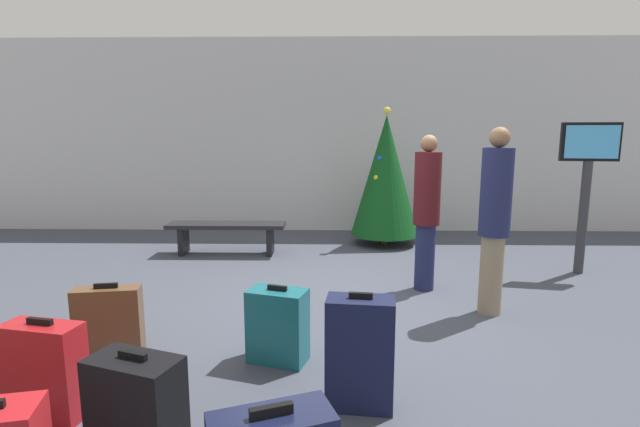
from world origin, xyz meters
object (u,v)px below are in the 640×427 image
object	(u,v)px
traveller_1	(427,209)
suitcase_0	(360,353)
suitcase_6	(109,324)
traveller_0	(495,216)
suitcase_7	(136,408)
waiting_bench	(227,230)
flight_info_kiosk	(587,174)
holiday_tree	(386,176)
suitcase_3	(45,371)
suitcase_4	(278,326)

from	to	relation	value
traveller_1	suitcase_0	xyz separation A→B (m)	(-0.92, -2.47, -0.59)
suitcase_0	suitcase_6	xyz separation A→B (m)	(-1.99, 0.63, -0.08)
traveller_0	suitcase_7	distance (m)	3.61
suitcase_0	suitcase_7	distance (m)	1.40
suitcase_0	suitcase_7	world-z (taller)	suitcase_0
waiting_bench	suitcase_7	size ratio (longest dim) A/B	2.79
flight_info_kiosk	suitcase_7	size ratio (longest dim) A/B	3.09
flight_info_kiosk	traveller_1	bearing A→B (deg)	-161.97
holiday_tree	waiting_bench	distance (m)	2.71
traveller_1	suitcase_3	size ratio (longest dim) A/B	2.69
holiday_tree	flight_info_kiosk	bearing A→B (deg)	-34.05
flight_info_kiosk	suitcase_0	size ratio (longest dim) A/B	2.45
flight_info_kiosk	suitcase_6	distance (m)	5.79
suitcase_6	suitcase_4	bearing A→B (deg)	0.57
holiday_tree	suitcase_6	world-z (taller)	holiday_tree
traveller_1	suitcase_0	world-z (taller)	traveller_1
holiday_tree	flight_info_kiosk	world-z (taller)	holiday_tree
suitcase_0	flight_info_kiosk	bearing A→B (deg)	45.63
flight_info_kiosk	suitcase_7	bearing A→B (deg)	-139.87
holiday_tree	traveller_0	world-z (taller)	holiday_tree
waiting_bench	flight_info_kiosk	bearing A→B (deg)	-10.44
holiday_tree	traveller_0	bearing A→B (deg)	-76.65
holiday_tree	suitcase_7	bearing A→B (deg)	-110.63
traveller_0	traveller_1	bearing A→B (deg)	125.09
traveller_0	suitcase_6	distance (m)	3.67
suitcase_3	suitcase_6	bearing A→B (deg)	86.24
flight_info_kiosk	suitcase_0	distance (m)	4.54
waiting_bench	suitcase_4	world-z (taller)	suitcase_4
holiday_tree	suitcase_6	xyz separation A→B (m)	(-2.70, -4.17, -0.84)
suitcase_0	suitcase_3	distance (m)	2.05
waiting_bench	suitcase_0	size ratio (longest dim) A/B	2.21
suitcase_7	suitcase_0	bearing A→B (deg)	22.37
traveller_0	traveller_1	size ratio (longest dim) A/B	1.04
holiday_tree	suitcase_6	size ratio (longest dim) A/B	3.46
traveller_1	suitcase_6	distance (m)	3.50
flight_info_kiosk	suitcase_3	bearing A→B (deg)	-147.10
waiting_bench	suitcase_3	world-z (taller)	suitcase_3
traveller_0	waiting_bench	bearing A→B (deg)	143.78
holiday_tree	suitcase_6	distance (m)	5.04
traveller_1	suitcase_0	bearing A→B (deg)	-110.46
traveller_0	holiday_tree	bearing A→B (deg)	103.35
holiday_tree	suitcase_7	world-z (taller)	holiday_tree
waiting_bench	traveller_0	world-z (taller)	traveller_0
traveller_0	suitcase_0	distance (m)	2.33
traveller_0	suitcase_4	distance (m)	2.44
suitcase_3	suitcase_4	bearing A→B (deg)	29.24
suitcase_4	suitcase_7	size ratio (longest dim) A/B	1.00
traveller_1	suitcase_0	distance (m)	2.70
suitcase_0	suitcase_4	bearing A→B (deg)	134.00
traveller_1	suitcase_7	world-z (taller)	traveller_1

